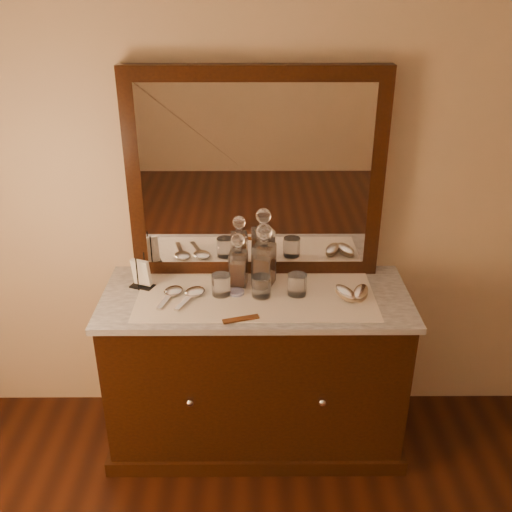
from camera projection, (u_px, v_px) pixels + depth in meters
name	position (u px, v px, depth m)	size (l,w,h in m)	color
dresser_cabinet	(256.00, 371.00, 2.85)	(1.40, 0.55, 0.82)	black
dresser_plinth	(256.00, 427.00, 3.02)	(1.46, 0.59, 0.08)	black
knob_left	(190.00, 403.00, 2.58)	(0.04, 0.04, 0.04)	silver
knob_right	(322.00, 402.00, 2.58)	(0.04, 0.04, 0.04)	silver
marble_top	(256.00, 297.00, 2.67)	(1.44, 0.59, 0.03)	silver
mirror_frame	(256.00, 176.00, 2.66)	(1.20, 0.08, 1.00)	black
mirror_glass	(256.00, 178.00, 2.63)	(1.06, 0.01, 0.86)	white
lace_runner	(256.00, 296.00, 2.64)	(1.10, 0.45, 0.00)	white
pin_dish	(236.00, 292.00, 2.66)	(0.07, 0.07, 0.01)	silver
comb	(241.00, 319.00, 2.46)	(0.16, 0.03, 0.01)	brown
napkin_rack	(141.00, 274.00, 2.70)	(0.13, 0.10, 0.17)	black
decanter_left	(238.00, 265.00, 2.70)	(0.09, 0.09, 0.27)	brown
decanter_right	(264.00, 261.00, 2.71)	(0.12, 0.12, 0.31)	brown
brush_near	(345.00, 293.00, 2.63)	(0.11, 0.16, 0.04)	#8D7456
brush_far	(361.00, 293.00, 2.63)	(0.11, 0.16, 0.04)	#8D7456
hand_mirror_outer	(172.00, 293.00, 2.65)	(0.11, 0.23, 0.02)	silver
hand_mirror_inner	(193.00, 294.00, 2.64)	(0.14, 0.23, 0.02)	silver
tumblers	(260.00, 285.00, 2.63)	(0.44, 0.10, 0.10)	white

